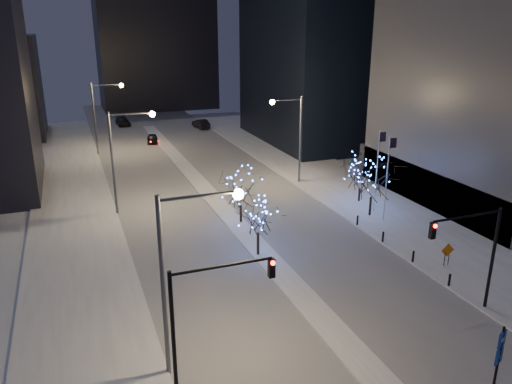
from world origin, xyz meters
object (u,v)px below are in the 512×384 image
traffic_signal_east (476,245)px  car_far (123,121)px  construction_sign (447,252)px  car_near (152,139)px  holiday_tree_median_near (258,217)px  street_lamp_w_mid (123,148)px  street_lamp_w_far (102,109)px  traffic_signal_west (204,308)px  wayfinding_sign (500,352)px  holiday_tree_plaza_far (361,175)px  street_lamp_east (293,129)px  holiday_tree_median_far (241,189)px  holiday_tree_plaza_near (372,179)px  street_lamp_w_near (183,259)px  car_mid (201,124)px

traffic_signal_east → car_far: (-13.04, 72.05, -3.99)m
construction_sign → car_near: bearing=110.5°
holiday_tree_median_near → construction_sign: (12.67, -6.91, -2.07)m
street_lamp_w_mid → street_lamp_w_far: size_ratio=1.00×
street_lamp_w_mid → holiday_tree_median_near: (8.44, -13.49, -3.19)m
traffic_signal_east → traffic_signal_west: bearing=-176.7°
wayfinding_sign → holiday_tree_plaza_far: bearing=51.0°
holiday_tree_median_near → wayfinding_sign: (5.50, -18.69, -1.00)m
street_lamp_w_far → street_lamp_w_mid: bearing=-90.0°
construction_sign → holiday_tree_plaza_far: bearing=88.9°
street_lamp_w_far → street_lamp_east: (19.02, -22.00, -0.05)m
holiday_tree_median_far → holiday_tree_plaza_far: (13.35, 1.07, -0.36)m
car_near → wayfinding_sign: bearing=-74.9°
car_near → holiday_tree_plaza_near: (14.16, -38.96, 3.12)m
street_lamp_w_mid → traffic_signal_west: bearing=-88.9°
street_lamp_w_near → traffic_signal_west: (0.50, -2.00, -1.74)m
construction_sign → holiday_tree_plaza_near: bearing=92.8°
street_lamp_east → holiday_tree_median_far: 13.84m
street_lamp_w_far → wayfinding_sign: bearing=-76.3°
holiday_tree_median_near → holiday_tree_plaza_far: size_ratio=1.06×
car_near → holiday_tree_median_near: size_ratio=0.84×
street_lamp_w_far → traffic_signal_east: size_ratio=1.43×
car_mid → traffic_signal_west: bearing=68.2°
street_lamp_w_mid → holiday_tree_plaza_near: size_ratio=1.71×
holiday_tree_median_far → street_lamp_w_near: bearing=-117.0°
traffic_signal_east → street_lamp_w_near: bearing=176.8°
car_far → holiday_tree_plaza_far: (17.95, -51.45, 2.18)m
street_lamp_east → car_far: size_ratio=1.89×
holiday_tree_median_near → construction_sign: holiday_tree_median_near is taller
holiday_tree_plaza_near → construction_sign: 11.46m
traffic_signal_east → car_near: 56.83m
car_far → holiday_tree_median_far: (4.60, -52.52, 2.54)m
traffic_signal_west → holiday_tree_median_far: (8.94, 20.53, -1.45)m
traffic_signal_east → holiday_tree_median_near: traffic_signal_east is taller
holiday_tree_median_near → car_near: bearing=91.3°
car_mid → construction_sign: size_ratio=2.66×
street_lamp_east → holiday_tree_plaza_far: street_lamp_east is taller
wayfinding_sign → street_lamp_w_far: bearing=83.0°
holiday_tree_median_far → traffic_signal_east: bearing=-66.6°
traffic_signal_west → holiday_tree_median_near: traffic_signal_west is taller
wayfinding_sign → construction_sign: size_ratio=2.07×
car_near → wayfinding_sign: size_ratio=1.07×
car_near → holiday_tree_plaza_near: 41.57m
street_lamp_w_far → car_near: 10.55m
car_far → construction_sign: 68.42m
street_lamp_w_mid → holiday_tree_median_far: 11.88m
construction_sign → car_mid: bearing=98.7°
street_lamp_east → traffic_signal_east: bearing=-92.3°
holiday_tree_median_far → street_lamp_east: bearing=44.7°
street_lamp_east → holiday_tree_plaza_near: size_ratio=1.71×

